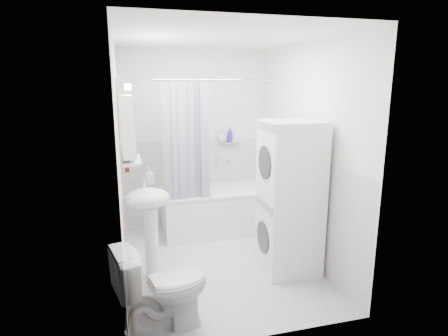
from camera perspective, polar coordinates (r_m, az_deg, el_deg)
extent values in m
plane|color=silver|center=(4.32, -0.71, -14.23)|extent=(2.60, 2.60, 0.00)
plane|color=white|center=(5.17, -4.29, 4.28)|extent=(2.00, 0.00, 2.00)
plane|color=white|center=(2.72, 5.97, -3.60)|extent=(2.00, 0.00, 2.00)
plane|color=white|center=(3.81, -15.51, 0.77)|extent=(0.00, 2.60, 2.60)
plane|color=white|center=(4.27, 12.37, 2.21)|extent=(0.00, 2.60, 2.60)
plane|color=white|center=(3.87, -0.81, 19.27)|extent=(2.60, 2.60, 0.00)
plane|color=white|center=(5.29, -4.16, -2.18)|extent=(1.98, 0.00, 1.98)
plane|color=white|center=(3.97, -14.82, -7.71)|extent=(0.00, 2.58, 2.58)
plane|color=white|center=(4.42, 11.86, -5.47)|extent=(0.00, 2.58, 2.58)
plane|color=brown|center=(3.01, -14.97, -6.32)|extent=(0.00, 2.00, 2.00)
cylinder|color=silver|center=(3.32, -14.48, -4.47)|extent=(0.04, 0.04, 0.04)
cube|color=white|center=(5.09, -0.62, -6.55)|extent=(1.52, 0.71, 0.56)
cube|color=white|center=(5.00, -0.62, -3.37)|extent=(1.54, 0.73, 0.03)
cube|color=silver|center=(5.03, -0.62, -4.63)|extent=(1.34, 0.53, 0.20)
cylinder|color=silver|center=(5.28, 0.59, 1.25)|extent=(0.04, 0.12, 0.04)
cylinder|color=silver|center=(4.50, 0.31, 13.27)|extent=(1.72, 0.02, 0.02)
cube|color=#15224A|center=(4.43, -8.61, 3.39)|extent=(0.10, 0.02, 1.45)
cube|color=#15224A|center=(4.44, -7.45, 3.45)|extent=(0.10, 0.02, 1.45)
cube|color=#15224A|center=(4.45, -6.31, 3.50)|extent=(0.10, 0.02, 1.45)
cube|color=#15224A|center=(4.47, -5.16, 3.56)|extent=(0.10, 0.02, 1.45)
cube|color=#15224A|center=(4.48, -4.03, 3.61)|extent=(0.10, 0.02, 1.45)
cube|color=#15224A|center=(4.50, -2.90, 3.66)|extent=(0.10, 0.02, 1.45)
ellipsoid|color=white|center=(3.79, -11.57, -4.54)|extent=(0.44, 0.37, 0.20)
cylinder|color=white|center=(3.96, -10.96, -11.10)|extent=(0.14, 0.14, 0.75)
cylinder|color=silver|center=(3.89, -12.07, -2.27)|extent=(0.03, 0.03, 0.14)
cylinder|color=silver|center=(3.84, -12.08, -1.55)|extent=(0.02, 0.10, 0.02)
cube|color=white|center=(3.85, -14.47, 6.24)|extent=(0.12, 0.50, 0.60)
cube|color=white|center=(3.85, -13.50, 6.29)|extent=(0.01, 0.47, 0.57)
cube|color=#FFEABF|center=(3.83, -14.48, 11.91)|extent=(0.06, 0.45, 0.06)
cube|color=silver|center=(3.91, -13.89, 1.16)|extent=(0.18, 0.54, 0.02)
cube|color=silver|center=(5.24, 1.15, 3.86)|extent=(0.22, 0.06, 0.02)
cube|color=#4F0A11|center=(4.52, -14.81, 4.51)|extent=(0.05, 0.32, 0.76)
cube|color=#4F0A11|center=(4.49, -14.68, 8.97)|extent=(0.03, 0.29, 0.08)
cylinder|color=silver|center=(4.49, -15.23, 9.45)|extent=(0.02, 0.04, 0.02)
cube|color=white|center=(4.09, 9.78, -9.85)|extent=(0.58, 0.58, 0.80)
cylinder|color=#2D2D33|center=(3.99, 5.96, -10.45)|extent=(0.03, 0.34, 0.34)
cube|color=gray|center=(3.87, 6.10, -5.55)|extent=(0.02, 0.50, 0.08)
cube|color=white|center=(3.86, 10.23, 1.18)|extent=(0.58, 0.58, 0.80)
cylinder|color=#2D2D33|center=(3.75, 6.24, 0.84)|extent=(0.03, 0.34, 0.34)
cube|color=gray|center=(3.69, 6.39, 6.31)|extent=(0.02, 0.50, 0.08)
imported|color=white|center=(3.17, -9.35, -17.59)|extent=(0.83, 0.58, 0.74)
imported|color=gray|center=(4.11, -11.25, -1.71)|extent=(0.08, 0.17, 0.08)
imported|color=gray|center=(3.75, -13.88, 1.42)|extent=(0.07, 0.18, 0.07)
imported|color=gray|center=(4.01, -13.98, 2.37)|extent=(0.10, 0.09, 0.10)
imported|color=gray|center=(5.19, -0.36, 4.63)|extent=(0.13, 0.17, 0.13)
imported|color=#2D2AAB|center=(5.22, 0.92, 4.40)|extent=(0.08, 0.21, 0.08)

